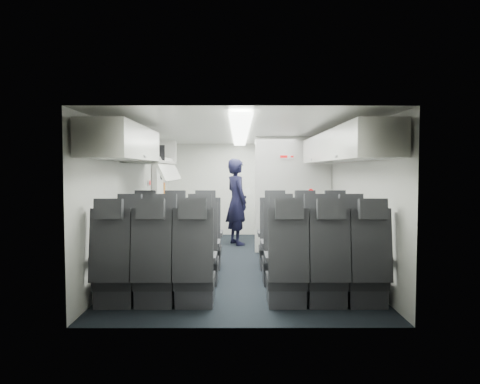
{
  "coord_description": "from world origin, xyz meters",
  "views": [
    {
      "loc": [
        -0.02,
        -7.09,
        1.54
      ],
      "look_at": [
        0.0,
        0.4,
        1.15
      ],
      "focal_mm": 32.0,
      "sensor_mm": 36.0,
      "label": 1
    }
  ],
  "objects_px": {
    "seat_row_front": "(240,243)",
    "galley_unit": "(281,195)",
    "boarding_door": "(159,199)",
    "carry_on_bag": "(151,153)",
    "seat_row_mid": "(240,255)",
    "flight_attendant": "(237,202)",
    "seat_row_rear": "(241,271)"
  },
  "relations": [
    {
      "from": "seat_row_front",
      "to": "seat_row_mid",
      "type": "bearing_deg",
      "value": -90.0
    },
    {
      "from": "seat_row_front",
      "to": "galley_unit",
      "type": "distance_m",
      "value": 3.43
    },
    {
      "from": "boarding_door",
      "to": "seat_row_front",
      "type": "bearing_deg",
      "value": -51.84
    },
    {
      "from": "seat_row_mid",
      "to": "seat_row_rear",
      "type": "distance_m",
      "value": 0.9
    },
    {
      "from": "boarding_door",
      "to": "flight_attendant",
      "type": "bearing_deg",
      "value": 4.88
    },
    {
      "from": "seat_row_mid",
      "to": "galley_unit",
      "type": "height_order",
      "value": "galley_unit"
    },
    {
      "from": "seat_row_mid",
      "to": "galley_unit",
      "type": "bearing_deg",
      "value": 77.12
    },
    {
      "from": "seat_row_front",
      "to": "seat_row_rear",
      "type": "relative_size",
      "value": 1.0
    },
    {
      "from": "seat_row_rear",
      "to": "flight_attendant",
      "type": "relative_size",
      "value": 1.88
    },
    {
      "from": "carry_on_bag",
      "to": "seat_row_mid",
      "type": "bearing_deg",
      "value": -50.37
    },
    {
      "from": "galley_unit",
      "to": "boarding_door",
      "type": "distance_m",
      "value": 2.84
    },
    {
      "from": "seat_row_rear",
      "to": "carry_on_bag",
      "type": "distance_m",
      "value": 2.7
    },
    {
      "from": "galley_unit",
      "to": "carry_on_bag",
      "type": "xyz_separation_m",
      "value": [
        -2.33,
        -3.19,
        0.85
      ]
    },
    {
      "from": "seat_row_front",
      "to": "flight_attendant",
      "type": "bearing_deg",
      "value": 91.69
    },
    {
      "from": "boarding_door",
      "to": "carry_on_bag",
      "type": "relative_size",
      "value": 4.71
    },
    {
      "from": "boarding_door",
      "to": "flight_attendant",
      "type": "xyz_separation_m",
      "value": [
        1.57,
        0.13,
        -0.07
      ]
    },
    {
      "from": "seat_row_front",
      "to": "carry_on_bag",
      "type": "relative_size",
      "value": 8.44
    },
    {
      "from": "seat_row_front",
      "to": "carry_on_bag",
      "type": "bearing_deg",
      "value": 177.37
    },
    {
      "from": "seat_row_mid",
      "to": "seat_row_rear",
      "type": "xyz_separation_m",
      "value": [
        0.0,
        -0.9,
        0.0
      ]
    },
    {
      "from": "seat_row_mid",
      "to": "galley_unit",
      "type": "distance_m",
      "value": 4.3
    },
    {
      "from": "seat_row_mid",
      "to": "flight_attendant",
      "type": "relative_size",
      "value": 1.88
    },
    {
      "from": "flight_attendant",
      "to": "carry_on_bag",
      "type": "relative_size",
      "value": 4.48
    },
    {
      "from": "galley_unit",
      "to": "flight_attendant",
      "type": "bearing_deg",
      "value": -134.49
    },
    {
      "from": "seat_row_mid",
      "to": "carry_on_bag",
      "type": "distance_m",
      "value": 2.18
    },
    {
      "from": "seat_row_front",
      "to": "seat_row_rear",
      "type": "distance_m",
      "value": 1.8
    },
    {
      "from": "seat_row_front",
      "to": "boarding_door",
      "type": "distance_m",
      "value": 2.71
    },
    {
      "from": "seat_row_rear",
      "to": "galley_unit",
      "type": "bearing_deg",
      "value": 79.35
    },
    {
      "from": "flight_attendant",
      "to": "seat_row_mid",
      "type": "bearing_deg",
      "value": 156.27
    },
    {
      "from": "galley_unit",
      "to": "seat_row_rear",
      "type": "bearing_deg",
      "value": -100.65
    },
    {
      "from": "seat_row_rear",
      "to": "galley_unit",
      "type": "height_order",
      "value": "galley_unit"
    },
    {
      "from": "seat_row_front",
      "to": "galley_unit",
      "type": "bearing_deg",
      "value": 73.72
    },
    {
      "from": "seat_row_rear",
      "to": "galley_unit",
      "type": "xyz_separation_m",
      "value": [
        0.95,
        5.05,
        0.55
      ]
    }
  ]
}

